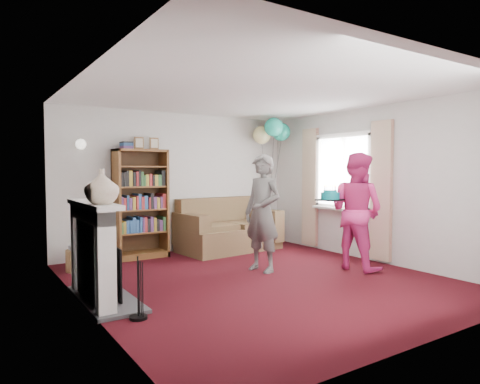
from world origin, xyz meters
TOP-DOWN VIEW (x-y plane):
  - ground at (0.00, 0.00)m, footprint 5.00×5.00m
  - wall_back at (0.00, 2.51)m, footprint 4.50×0.02m
  - wall_left at (-2.26, 0.00)m, footprint 0.02×5.00m
  - wall_right at (2.26, 0.00)m, footprint 0.02×5.00m
  - ceiling at (0.00, 0.00)m, footprint 4.50×5.00m
  - fireplace at (-2.09, 0.19)m, footprint 0.55×1.80m
  - window_bay at (2.21, 0.60)m, footprint 0.14×2.02m
  - wall_sconce at (-1.75, 2.36)m, footprint 0.16×0.23m
  - bookcase at (-0.83, 2.30)m, footprint 0.86×0.42m
  - sofa at (0.76, 2.07)m, footprint 1.80×0.96m
  - wicker_basket at (-1.90, 1.85)m, footprint 0.42×0.42m
  - person_striped at (0.32, 0.38)m, footprint 0.54×0.70m
  - person_magenta at (1.58, -0.27)m, footprint 0.78×0.93m
  - birthday_cake at (1.16, -0.14)m, footprint 0.32×0.32m
  - balloons at (1.73, 1.99)m, footprint 0.69×0.74m
  - mantel_vase at (-2.12, -0.15)m, footprint 0.44×0.44m

SIDE VIEW (x-z plane):
  - ground at x=0.00m, z-range 0.00..0.00m
  - wicker_basket at x=-1.90m, z-range -0.02..0.36m
  - sofa at x=0.76m, z-range -0.12..0.83m
  - fireplace at x=-2.09m, z-range -0.05..1.07m
  - person_striped at x=0.32m, z-range 0.00..1.70m
  - person_magenta at x=1.58m, z-range 0.00..1.73m
  - bookcase at x=-0.83m, z-range -0.12..1.91m
  - birthday_cake at x=1.16m, z-range 0.99..1.21m
  - window_bay at x=2.21m, z-range 0.10..2.30m
  - wall_back at x=0.00m, z-range 0.00..2.50m
  - wall_left at x=-2.26m, z-range 0.00..2.50m
  - wall_right at x=2.26m, z-range 0.00..2.50m
  - mantel_vase at x=-2.12m, z-range 1.12..1.49m
  - wall_sconce at x=-1.75m, z-range 1.80..1.96m
  - balloons at x=1.73m, z-range 1.33..3.11m
  - ceiling at x=0.00m, z-range 2.50..2.51m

